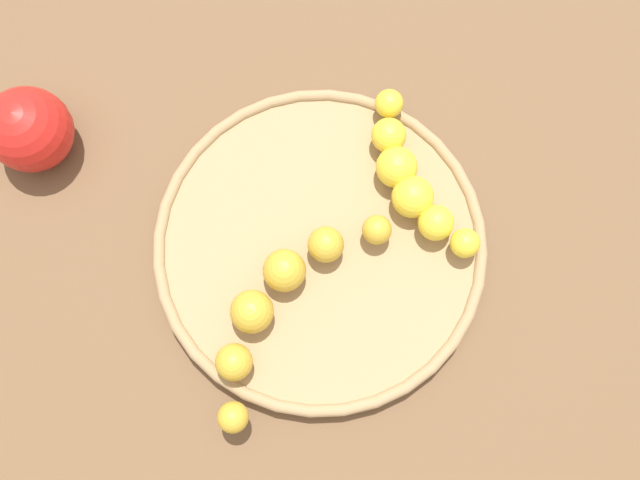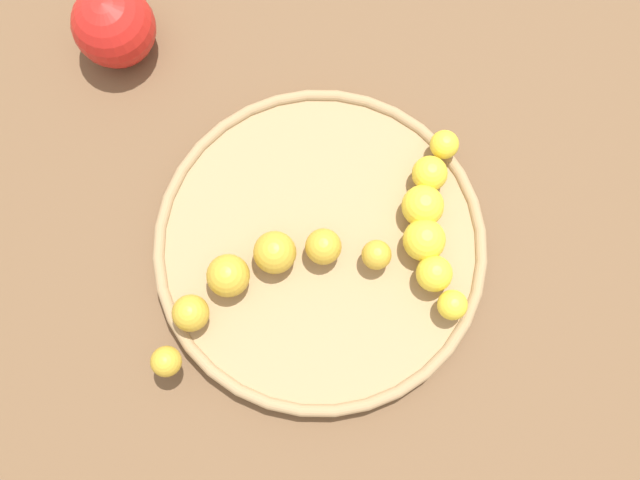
{
  "view_description": "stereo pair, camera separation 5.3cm",
  "coord_description": "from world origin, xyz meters",
  "px_view_note": "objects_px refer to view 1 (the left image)",
  "views": [
    {
      "loc": [
        -0.07,
        0.1,
        0.58
      ],
      "look_at": [
        0.0,
        0.0,
        0.04
      ],
      "focal_mm": 38.68,
      "sensor_mm": 36.0,
      "label": 1
    },
    {
      "loc": [
        -0.11,
        0.06,
        0.58
      ],
      "look_at": [
        0.0,
        0.0,
        0.04
      ],
      "focal_mm": 38.68,
      "sensor_mm": 36.0,
      "label": 2
    }
  ],
  "objects_px": {
    "apple_red": "(30,130)",
    "banana_spotted": "(279,299)",
    "fruit_bowl": "(320,247)",
    "banana_yellow": "(411,179)"
  },
  "relations": [
    {
      "from": "apple_red",
      "to": "banana_spotted",
      "type": "bearing_deg",
      "value": -176.99
    },
    {
      "from": "banana_yellow",
      "to": "apple_red",
      "type": "distance_m",
      "value": 0.32
    },
    {
      "from": "fruit_bowl",
      "to": "banana_spotted",
      "type": "xyz_separation_m",
      "value": [
        -0.0,
        0.06,
        0.02
      ]
    },
    {
      "from": "fruit_bowl",
      "to": "banana_yellow",
      "type": "bearing_deg",
      "value": -108.16
    },
    {
      "from": "banana_yellow",
      "to": "fruit_bowl",
      "type": "bearing_deg",
      "value": 8.79
    },
    {
      "from": "fruit_bowl",
      "to": "banana_spotted",
      "type": "distance_m",
      "value": 0.06
    },
    {
      "from": "fruit_bowl",
      "to": "apple_red",
      "type": "distance_m",
      "value": 0.26
    },
    {
      "from": "banana_spotted",
      "to": "fruit_bowl",
      "type": "bearing_deg",
      "value": -86.63
    },
    {
      "from": "fruit_bowl",
      "to": "banana_spotted",
      "type": "bearing_deg",
      "value": 93.08
    },
    {
      "from": "fruit_bowl",
      "to": "apple_red",
      "type": "height_order",
      "value": "apple_red"
    }
  ]
}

